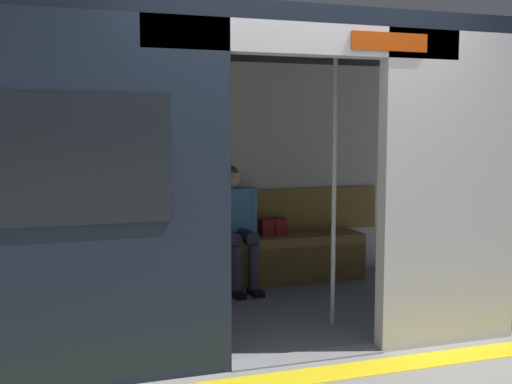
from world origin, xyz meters
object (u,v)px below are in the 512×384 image
Objects in this scene: bench_seat at (227,250)px; grab_pole_door at (216,191)px; train_car at (245,131)px; handbag at (273,227)px; person_seated at (233,218)px; grab_pole_far at (334,187)px; book at (193,239)px.

bench_seat is 1.30× the size of grab_pole_door.
train_car is 24.62× the size of handbag.
grab_pole_door is (0.53, 1.41, 0.41)m from person_seated.
train_car reaches higher than grab_pole_door.
grab_pole_far is at bearing 108.21° from person_seated.
book is (0.38, -0.10, -0.20)m from person_seated.
book is at bearing -14.38° from person_seated.
grab_pole_far is (-0.82, 1.44, 0.61)m from book.
bench_seat is 11.05× the size of handbag.
handbag is at bearing -171.32° from bench_seat.
book is at bearing -7.72° from bench_seat.
grab_pole_door is (0.99, 1.54, 0.54)m from handbag.
grab_pole_door is at bearing 75.57° from book.
grab_pole_door reaches higher than bench_seat.
book reaches higher than bench_seat.
person_seated is 0.55× the size of grab_pole_door.
bench_seat is 1.30× the size of grab_pole_far.
bench_seat is at bearing 163.69° from book.
train_car reaches higher than grab_pole_far.
train_car reaches higher than handbag.
bench_seat is at bearing 8.68° from handbag.
grab_pole_far is (-0.49, 1.39, 0.74)m from bench_seat.
grab_pole_far is (0.02, 1.47, 0.54)m from handbag.
handbag reaches higher than book.
person_seated is 1.56m from grab_pole_door.
book is at bearing 2.21° from handbag.
handbag is 0.12× the size of grab_pole_door.
person_seated is 0.44m from book.
bench_seat is at bearing -49.01° from person_seated.
book is at bearing -95.84° from grab_pole_door.
book is (0.25, -0.94, -1.04)m from train_car.
train_car is at bearing 81.17° from person_seated.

